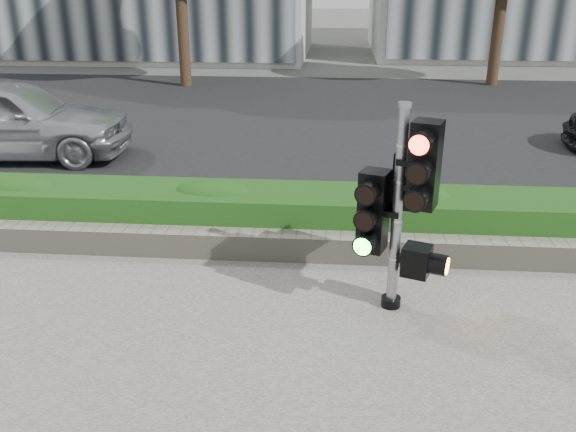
# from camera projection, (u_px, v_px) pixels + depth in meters

# --- Properties ---
(ground) EXTENTS (120.00, 120.00, 0.00)m
(ground) POSITION_uv_depth(u_px,v_px,m) (284.00, 341.00, 6.20)
(ground) COLOR #51514C
(ground) RESTS_ON ground
(road) EXTENTS (60.00, 13.00, 0.02)m
(road) POSITION_uv_depth(u_px,v_px,m) (319.00, 119.00, 15.44)
(road) COLOR black
(road) RESTS_ON ground
(curb) EXTENTS (60.00, 0.25, 0.12)m
(curb) POSITION_uv_depth(u_px,v_px,m) (302.00, 219.00, 9.09)
(curb) COLOR gray
(curb) RESTS_ON ground
(stone_wall) EXTENTS (12.00, 0.32, 0.34)m
(stone_wall) POSITION_uv_depth(u_px,v_px,m) (297.00, 246.00, 7.88)
(stone_wall) COLOR gray
(stone_wall) RESTS_ON sidewalk
(hedge) EXTENTS (12.00, 1.00, 0.68)m
(hedge) POSITION_uv_depth(u_px,v_px,m) (300.00, 215.00, 8.42)
(hedge) COLOR #2C7022
(hedge) RESTS_ON sidewalk
(traffic_signal) EXTENTS (0.84, 0.70, 2.28)m
(traffic_signal) POSITION_uv_depth(u_px,v_px,m) (402.00, 199.00, 6.35)
(traffic_signal) COLOR black
(traffic_signal) RESTS_ON sidewalk
(car_silver) EXTENTS (4.72, 2.17, 1.57)m
(car_silver) POSITION_uv_depth(u_px,v_px,m) (11.00, 119.00, 11.98)
(car_silver) COLOR #B3B6BB
(car_silver) RESTS_ON road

